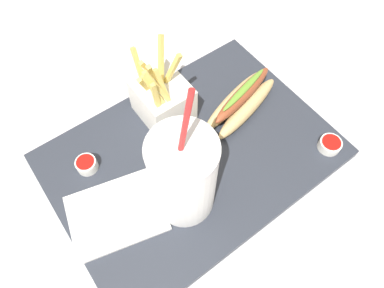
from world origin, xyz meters
TOP-DOWN VIEW (x-y plane):
  - ground_plane at (0.00, 0.00)m, footprint 2.40×2.40m
  - food_tray at (0.00, 0.00)m, footprint 0.46×0.33m
  - soda_cup at (-0.06, -0.06)m, footprint 0.09×0.09m
  - fries_basket at (0.01, 0.09)m, footprint 0.08×0.09m
  - hot_dog_1 at (0.12, 0.02)m, footprint 0.17×0.09m
  - ketchup_cup_1 at (0.19, -0.13)m, footprint 0.04×0.04m
  - ketchup_cup_2 at (-0.15, 0.08)m, footprint 0.03×0.03m
  - napkin_stack at (-0.15, -0.02)m, footprint 0.16×0.14m

SIDE VIEW (x-z plane):
  - ground_plane at x=0.00m, z-range -0.02..0.00m
  - food_tray at x=0.00m, z-range 0.00..0.02m
  - napkin_stack at x=-0.15m, z-range 0.02..0.03m
  - ketchup_cup_1 at x=0.19m, z-range 0.02..0.04m
  - ketchup_cup_2 at x=-0.15m, z-range 0.02..0.04m
  - hot_dog_1 at x=0.12m, z-range 0.01..0.07m
  - fries_basket at x=0.01m, z-range -0.01..0.13m
  - soda_cup at x=-0.06m, z-range -0.03..0.23m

